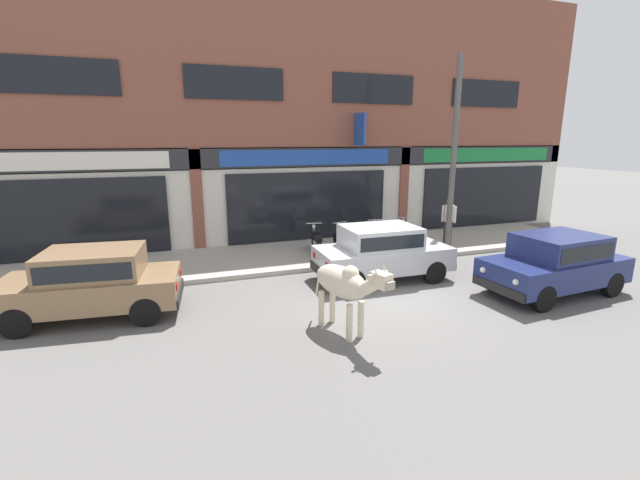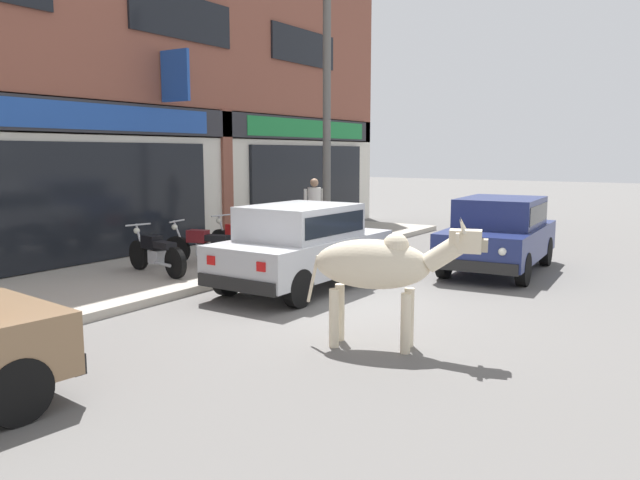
{
  "view_description": "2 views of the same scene",
  "coord_description": "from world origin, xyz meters",
  "px_view_note": "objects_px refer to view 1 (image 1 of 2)",
  "views": [
    {
      "loc": [
        -4.73,
        -8.79,
        3.69
      ],
      "look_at": [
        -1.23,
        1.0,
        1.22
      ],
      "focal_mm": 24.0,
      "sensor_mm": 36.0,
      "label": 1
    },
    {
      "loc": [
        -8.23,
        -5.06,
        2.35
      ],
      "look_at": [
        1.12,
        1.0,
        0.78
      ],
      "focal_mm": 35.0,
      "sensor_mm": 36.0,
      "label": 2
    }
  ],
  "objects_px": {
    "motorcycle_1": "(350,240)",
    "motorcycle_3": "(410,234)",
    "car_0": "(556,261)",
    "car_2": "(382,250)",
    "pedestrian": "(449,217)",
    "cow": "(344,284)",
    "motorcycle_2": "(381,237)",
    "car_1": "(92,280)",
    "motorcycle_0": "(317,242)",
    "utility_pole": "(454,157)"
  },
  "relations": [
    {
      "from": "cow",
      "to": "utility_pole",
      "type": "xyz_separation_m",
      "value": [
        5.41,
        4.19,
        2.13
      ]
    },
    {
      "from": "car_1",
      "to": "pedestrian",
      "type": "relative_size",
      "value": 2.33
    },
    {
      "from": "cow",
      "to": "utility_pole",
      "type": "height_order",
      "value": "utility_pole"
    },
    {
      "from": "car_2",
      "to": "pedestrian",
      "type": "relative_size",
      "value": 2.28
    },
    {
      "from": "motorcycle_1",
      "to": "pedestrian",
      "type": "relative_size",
      "value": 1.11
    },
    {
      "from": "motorcycle_1",
      "to": "pedestrian",
      "type": "distance_m",
      "value": 3.54
    },
    {
      "from": "car_0",
      "to": "car_1",
      "type": "bearing_deg",
      "value": 168.07
    },
    {
      "from": "motorcycle_2",
      "to": "car_2",
      "type": "bearing_deg",
      "value": -117.46
    },
    {
      "from": "pedestrian",
      "to": "motorcycle_0",
      "type": "bearing_deg",
      "value": 174.38
    },
    {
      "from": "motorcycle_2",
      "to": "motorcycle_3",
      "type": "xyz_separation_m",
      "value": [
        1.13,
        0.08,
        0.0
      ]
    },
    {
      "from": "car_1",
      "to": "motorcycle_0",
      "type": "distance_m",
      "value": 6.57
    },
    {
      "from": "car_1",
      "to": "motorcycle_1",
      "type": "distance_m",
      "value": 7.52
    },
    {
      "from": "car_2",
      "to": "pedestrian",
      "type": "bearing_deg",
      "value": 30.69
    },
    {
      "from": "motorcycle_1",
      "to": "motorcycle_2",
      "type": "relative_size",
      "value": 0.98
    },
    {
      "from": "cow",
      "to": "car_0",
      "type": "distance_m",
      "value": 5.66
    },
    {
      "from": "car_0",
      "to": "car_2",
      "type": "distance_m",
      "value": 4.18
    },
    {
      "from": "utility_pole",
      "to": "motorcycle_0",
      "type": "bearing_deg",
      "value": 165.28
    },
    {
      "from": "car_1",
      "to": "motorcycle_3",
      "type": "bearing_deg",
      "value": 16.44
    },
    {
      "from": "cow",
      "to": "motorcycle_0",
      "type": "height_order",
      "value": "cow"
    },
    {
      "from": "car_2",
      "to": "motorcycle_3",
      "type": "distance_m",
      "value": 3.54
    },
    {
      "from": "motorcycle_3",
      "to": "car_0",
      "type": "bearing_deg",
      "value": -78.08
    },
    {
      "from": "car_1",
      "to": "motorcycle_0",
      "type": "height_order",
      "value": "car_1"
    },
    {
      "from": "car_0",
      "to": "motorcycle_2",
      "type": "relative_size",
      "value": 2.04
    },
    {
      "from": "motorcycle_1",
      "to": "motorcycle_3",
      "type": "height_order",
      "value": "same"
    },
    {
      "from": "car_0",
      "to": "motorcycle_3",
      "type": "height_order",
      "value": "car_0"
    },
    {
      "from": "motorcycle_2",
      "to": "motorcycle_3",
      "type": "height_order",
      "value": "same"
    },
    {
      "from": "motorcycle_0",
      "to": "car_1",
      "type": "bearing_deg",
      "value": -154.78
    },
    {
      "from": "cow",
      "to": "motorcycle_2",
      "type": "height_order",
      "value": "cow"
    },
    {
      "from": "car_0",
      "to": "utility_pole",
      "type": "distance_m",
      "value": 4.54
    },
    {
      "from": "motorcycle_0",
      "to": "motorcycle_1",
      "type": "relative_size",
      "value": 1.01
    },
    {
      "from": "cow",
      "to": "motorcycle_2",
      "type": "bearing_deg",
      "value": 55.81
    },
    {
      "from": "motorcycle_1",
      "to": "motorcycle_2",
      "type": "distance_m",
      "value": 1.1
    },
    {
      "from": "car_0",
      "to": "car_1",
      "type": "relative_size",
      "value": 0.99
    },
    {
      "from": "motorcycle_1",
      "to": "motorcycle_3",
      "type": "relative_size",
      "value": 0.99
    },
    {
      "from": "motorcycle_2",
      "to": "pedestrian",
      "type": "relative_size",
      "value": 1.13
    },
    {
      "from": "cow",
      "to": "motorcycle_2",
      "type": "xyz_separation_m",
      "value": [
        3.48,
        5.13,
        -0.49
      ]
    },
    {
      "from": "motorcycle_1",
      "to": "motorcycle_2",
      "type": "height_order",
      "value": "same"
    },
    {
      "from": "cow",
      "to": "car_1",
      "type": "xyz_separation_m",
      "value": [
        -4.66,
        2.47,
        -0.19
      ]
    },
    {
      "from": "car_0",
      "to": "pedestrian",
      "type": "distance_m",
      "value": 4.54
    },
    {
      "from": "motorcycle_2",
      "to": "motorcycle_3",
      "type": "bearing_deg",
      "value": 3.97
    },
    {
      "from": "cow",
      "to": "pedestrian",
      "type": "distance_m",
      "value": 7.59
    },
    {
      "from": "car_1",
      "to": "motorcycle_3",
      "type": "xyz_separation_m",
      "value": [
        9.27,
        2.73,
        -0.29
      ]
    },
    {
      "from": "car_2",
      "to": "pedestrian",
      "type": "xyz_separation_m",
      "value": [
        3.67,
        2.18,
        0.3
      ]
    },
    {
      "from": "motorcycle_0",
      "to": "utility_pole",
      "type": "bearing_deg",
      "value": -14.72
    },
    {
      "from": "motorcycle_2",
      "to": "pedestrian",
      "type": "xyz_separation_m",
      "value": [
        2.38,
        -0.31,
        0.6
      ]
    },
    {
      "from": "car_0",
      "to": "utility_pole",
      "type": "relative_size",
      "value": 0.62
    },
    {
      "from": "car_2",
      "to": "motorcycle_0",
      "type": "bearing_deg",
      "value": 109.07
    },
    {
      "from": "motorcycle_1",
      "to": "motorcycle_3",
      "type": "distance_m",
      "value": 2.23
    },
    {
      "from": "car_0",
      "to": "motorcycle_0",
      "type": "xyz_separation_m",
      "value": [
        -4.37,
        4.98,
        -0.29
      ]
    },
    {
      "from": "motorcycle_1",
      "to": "motorcycle_3",
      "type": "bearing_deg",
      "value": 2.44
    }
  ]
}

